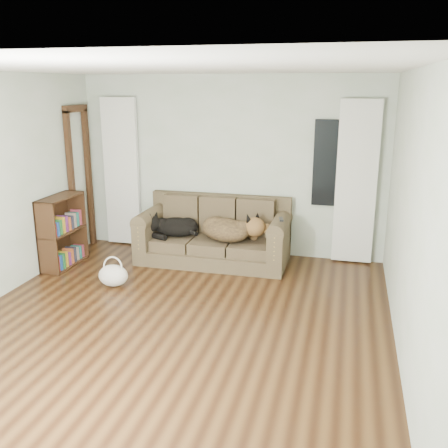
% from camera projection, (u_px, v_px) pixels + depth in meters
% --- Properties ---
extents(floor, '(5.00, 5.00, 0.00)m').
position_uv_depth(floor, '(175.00, 323.00, 5.32)').
color(floor, black).
rests_on(floor, ground).
extents(ceiling, '(5.00, 5.00, 0.00)m').
position_uv_depth(ceiling, '(167.00, 68.00, 4.62)').
color(ceiling, white).
rests_on(ceiling, ground).
extents(wall_back, '(4.50, 0.04, 2.60)m').
position_uv_depth(wall_back, '(230.00, 166.00, 7.30)').
color(wall_back, beige).
rests_on(wall_back, ground).
extents(wall_right, '(0.04, 5.00, 2.60)m').
position_uv_depth(wall_right, '(410.00, 219.00, 4.43)').
color(wall_right, beige).
rests_on(wall_right, ground).
extents(curtain_left, '(0.55, 0.08, 2.25)m').
position_uv_depth(curtain_left, '(122.00, 172.00, 7.67)').
color(curtain_left, white).
rests_on(curtain_left, ground).
extents(curtain_right, '(0.55, 0.08, 2.25)m').
position_uv_depth(curtain_right, '(356.00, 183.00, 6.84)').
color(curtain_right, white).
rests_on(curtain_right, ground).
extents(window_pane, '(0.50, 0.03, 1.20)m').
position_uv_depth(window_pane, '(331.00, 163.00, 6.90)').
color(window_pane, black).
rests_on(window_pane, wall_back).
extents(door_casing, '(0.07, 0.60, 2.10)m').
position_uv_depth(door_casing, '(81.00, 182.00, 7.47)').
color(door_casing, black).
rests_on(door_casing, ground).
extents(sofa, '(2.10, 0.91, 0.86)m').
position_uv_depth(sofa, '(213.00, 231.00, 7.07)').
color(sofa, '#473B2E').
rests_on(sofa, floor).
extents(dog_black_lab, '(0.65, 0.46, 0.27)m').
position_uv_depth(dog_black_lab, '(174.00, 227.00, 7.16)').
color(dog_black_lab, black).
rests_on(dog_black_lab, sofa).
extents(dog_shepherd, '(0.93, 0.82, 0.34)m').
position_uv_depth(dog_shepherd, '(229.00, 231.00, 6.94)').
color(dog_shepherd, black).
rests_on(dog_shepherd, sofa).
extents(tv_remote, '(0.09, 0.19, 0.02)m').
position_uv_depth(tv_remote, '(281.00, 219.00, 6.62)').
color(tv_remote, black).
rests_on(tv_remote, sofa).
extents(tote_bag, '(0.46, 0.41, 0.28)m').
position_uv_depth(tote_bag, '(113.00, 274.00, 6.26)').
color(tote_bag, beige).
rests_on(tote_bag, floor).
extents(bookshelf, '(0.30, 0.80, 0.99)m').
position_uv_depth(bookshelf, '(63.00, 231.00, 6.88)').
color(bookshelf, black).
rests_on(bookshelf, floor).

